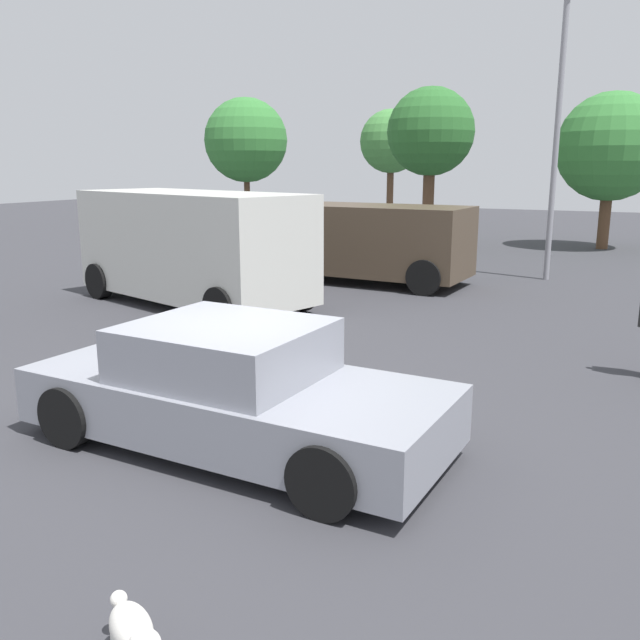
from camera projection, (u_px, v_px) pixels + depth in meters
name	position (u px, v px, depth m)	size (l,w,h in m)	color
ground_plane	(238.00, 432.00, 7.22)	(80.00, 80.00, 0.00)	#38383D
sedan_foreground	(233.00, 390.00, 6.78)	(4.46, 2.11, 1.27)	gray
dog	(134.00, 632.00, 3.76)	(0.58, 0.45, 0.39)	white
van_white	(193.00, 245.00, 13.55)	(5.71, 3.56, 2.29)	silver
suv_dark	(366.00, 240.00, 16.29)	(5.07, 2.41, 1.88)	#4C3D2D
light_post_near	(561.00, 83.00, 15.84)	(0.44, 0.44, 7.05)	gray
tree_back_left	(431.00, 133.00, 22.48)	(2.93, 2.93, 5.39)	brown
tree_back_center	(611.00, 147.00, 22.37)	(3.60, 3.60, 5.22)	brown
tree_back_right	(246.00, 140.00, 34.33)	(4.25, 4.25, 6.21)	brown
tree_far_right	(391.00, 142.00, 31.90)	(2.99, 2.99, 5.44)	brown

